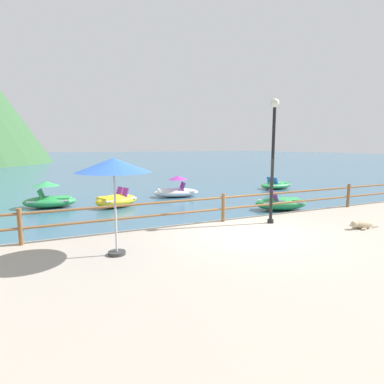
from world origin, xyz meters
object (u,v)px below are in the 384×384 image
object	(u,v)px
lamp_post	(273,149)
beach_umbrella	(114,167)
pedal_boat_1	(116,200)
dog_resting	(362,225)
pedal_boat_0	(281,203)
pedal_boat_4	(50,199)
pedal_boat_3	(276,185)
pedal_boat_5	(176,190)

from	to	relation	value
lamp_post	beach_umbrella	distance (m)	5.28
lamp_post	pedal_boat_1	world-z (taller)	lamp_post
dog_resting	pedal_boat_0	size ratio (longest dim) A/B	0.41
lamp_post	dog_resting	world-z (taller)	lamp_post
lamp_post	beach_umbrella	world-z (taller)	lamp_post
beach_umbrella	pedal_boat_4	xyz separation A→B (m)	(-1.28, 9.08, -2.03)
dog_resting	pedal_boat_4	xyz separation A→B (m)	(-8.54, 9.91, -0.11)
pedal_boat_1	pedal_boat_3	xyz separation A→B (m)	(11.16, 1.84, -0.07)
dog_resting	pedal_boat_1	xyz separation A→B (m)	(-5.65, 8.69, -0.21)
pedal_boat_4	pedal_boat_5	distance (m)	6.60
pedal_boat_0	pedal_boat_1	bearing A→B (deg)	149.49
pedal_boat_5	pedal_boat_3	bearing A→B (deg)	2.36
pedal_boat_0	pedal_boat_3	bearing A→B (deg)	51.76
beach_umbrella	pedal_boat_4	distance (m)	9.39
dog_resting	pedal_boat_0	bearing A→B (deg)	78.36
pedal_boat_1	dog_resting	bearing A→B (deg)	-56.97
dog_resting	pedal_boat_4	bearing A→B (deg)	130.75
beach_umbrella	pedal_boat_5	bearing A→B (deg)	60.52
pedal_boat_1	lamp_post	bearing A→B (deg)	-62.70
beach_umbrella	lamp_post	bearing A→B (deg)	10.06
pedal_boat_1	pedal_boat_4	xyz separation A→B (m)	(-2.89, 1.22, 0.10)
dog_resting	pedal_boat_1	size ratio (longest dim) A/B	0.45
dog_resting	pedal_boat_4	world-z (taller)	pedal_boat_4
dog_resting	pedal_boat_3	distance (m)	11.89
lamp_post	pedal_boat_3	distance (m)	11.87
lamp_post	pedal_boat_4	world-z (taller)	lamp_post
pedal_boat_0	pedal_boat_1	size ratio (longest dim) A/B	1.08
dog_resting	pedal_boat_3	world-z (taller)	pedal_boat_3
pedal_boat_1	beach_umbrella	bearing A→B (deg)	-101.57
lamp_post	pedal_boat_3	size ratio (longest dim) A/B	1.57
beach_umbrella	pedal_boat_1	xyz separation A→B (m)	(1.61, 7.86, -2.13)
dog_resting	pedal_boat_1	world-z (taller)	pedal_boat_1
pedal_boat_0	lamp_post	bearing A→B (deg)	-135.22
pedal_boat_1	pedal_boat_3	world-z (taller)	pedal_boat_1
beach_umbrella	pedal_boat_1	size ratio (longest dim) A/B	0.93
dog_resting	pedal_boat_5	bearing A→B (deg)	100.78
beach_umbrella	dog_resting	world-z (taller)	beach_umbrella
dog_resting	pedal_boat_3	bearing A→B (deg)	62.36
pedal_boat_0	pedal_boat_3	size ratio (longest dim) A/B	1.03
beach_umbrella	pedal_boat_0	bearing A→B (deg)	25.60
pedal_boat_5	pedal_boat_4	bearing A→B (deg)	-177.27
beach_umbrella	pedal_boat_0	distance (m)	9.39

